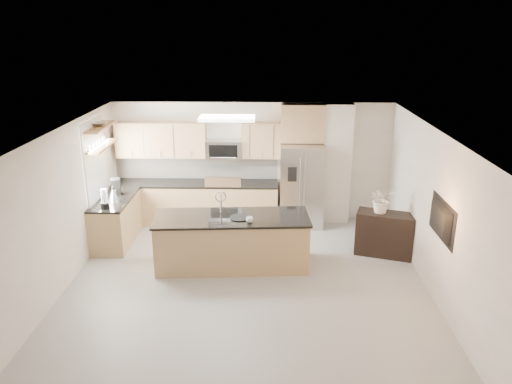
{
  "coord_description": "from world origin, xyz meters",
  "views": [
    {
      "loc": [
        0.34,
        -7.29,
        4.18
      ],
      "look_at": [
        0.13,
        1.3,
        1.27
      ],
      "focal_mm": 35.0,
      "sensor_mm": 36.0,
      "label": 1
    }
  ],
  "objects_px": {
    "refrigerator": "(301,185)",
    "range": "(225,202)",
    "platter": "(240,218)",
    "island": "(232,241)",
    "bowl": "(99,123)",
    "credenza": "(384,234)",
    "flower_vase": "(382,193)",
    "television": "(437,220)",
    "cup": "(249,220)",
    "blender": "(105,200)",
    "microwave": "(224,149)",
    "coffee_maker": "(116,187)",
    "kettle": "(114,195)"
  },
  "relations": [
    {
      "from": "flower_vase",
      "to": "television",
      "type": "distance_m",
      "value": 1.71
    },
    {
      "from": "platter",
      "to": "bowl",
      "type": "distance_m",
      "value": 3.27
    },
    {
      "from": "range",
      "to": "coffee_maker",
      "type": "height_order",
      "value": "coffee_maker"
    },
    {
      "from": "kettle",
      "to": "coffee_maker",
      "type": "height_order",
      "value": "coffee_maker"
    },
    {
      "from": "bowl",
      "to": "refrigerator",
      "type": "bearing_deg",
      "value": 13.07
    },
    {
      "from": "cup",
      "to": "kettle",
      "type": "relative_size",
      "value": 0.43
    },
    {
      "from": "island",
      "to": "credenza",
      "type": "bearing_deg",
      "value": 6.54
    },
    {
      "from": "platter",
      "to": "kettle",
      "type": "bearing_deg",
      "value": 160.4
    },
    {
      "from": "bowl",
      "to": "platter",
      "type": "bearing_deg",
      "value": -23.06
    },
    {
      "from": "cup",
      "to": "platter",
      "type": "height_order",
      "value": "cup"
    },
    {
      "from": "credenza",
      "to": "flower_vase",
      "type": "xyz_separation_m",
      "value": [
        -0.09,
        0.05,
        0.8
      ]
    },
    {
      "from": "refrigerator",
      "to": "coffee_maker",
      "type": "relative_size",
      "value": 5.5
    },
    {
      "from": "refrigerator",
      "to": "range",
      "type": "bearing_deg",
      "value": 178.4
    },
    {
      "from": "range",
      "to": "island",
      "type": "relative_size",
      "value": 0.41
    },
    {
      "from": "platter",
      "to": "television",
      "type": "height_order",
      "value": "television"
    },
    {
      "from": "credenza",
      "to": "television",
      "type": "distance_m",
      "value": 1.88
    },
    {
      "from": "refrigerator",
      "to": "flower_vase",
      "type": "xyz_separation_m",
      "value": [
        1.39,
        -1.43,
        0.33
      ]
    },
    {
      "from": "range",
      "to": "microwave",
      "type": "xyz_separation_m",
      "value": [
        0.0,
        0.12,
        1.16
      ]
    },
    {
      "from": "credenza",
      "to": "bowl",
      "type": "bearing_deg",
      "value": -168.45
    },
    {
      "from": "refrigerator",
      "to": "television",
      "type": "bearing_deg",
      "value": -58.96
    },
    {
      "from": "bowl",
      "to": "credenza",
      "type": "bearing_deg",
      "value": -6.06
    },
    {
      "from": "island",
      "to": "kettle",
      "type": "xyz_separation_m",
      "value": [
        -2.33,
        0.82,
        0.57
      ]
    },
    {
      "from": "credenza",
      "to": "flower_vase",
      "type": "relative_size",
      "value": 1.36
    },
    {
      "from": "credenza",
      "to": "platter",
      "type": "height_order",
      "value": "platter"
    },
    {
      "from": "blender",
      "to": "bowl",
      "type": "xyz_separation_m",
      "value": [
        -0.18,
        0.65,
        1.3
      ]
    },
    {
      "from": "platter",
      "to": "television",
      "type": "xyz_separation_m",
      "value": [
        3.05,
        -1.01,
        0.39
      ]
    },
    {
      "from": "credenza",
      "to": "bowl",
      "type": "relative_size",
      "value": 2.84
    },
    {
      "from": "flower_vase",
      "to": "television",
      "type": "relative_size",
      "value": 0.71
    },
    {
      "from": "kettle",
      "to": "television",
      "type": "bearing_deg",
      "value": -18.93
    },
    {
      "from": "microwave",
      "to": "refrigerator",
      "type": "bearing_deg",
      "value": -5.86
    },
    {
      "from": "range",
      "to": "kettle",
      "type": "height_order",
      "value": "kettle"
    },
    {
      "from": "microwave",
      "to": "coffee_maker",
      "type": "xyz_separation_m",
      "value": [
        -2.1,
        -0.94,
        -0.56
      ]
    },
    {
      "from": "platter",
      "to": "island",
      "type": "bearing_deg",
      "value": 158.32
    },
    {
      "from": "bowl",
      "to": "flower_vase",
      "type": "bearing_deg",
      "value": -5.65
    },
    {
      "from": "cup",
      "to": "kettle",
      "type": "bearing_deg",
      "value": 157.87
    },
    {
      "from": "blender",
      "to": "platter",
      "type": "bearing_deg",
      "value": -11.18
    },
    {
      "from": "television",
      "to": "flower_vase",
      "type": "bearing_deg",
      "value": 15.59
    },
    {
      "from": "platter",
      "to": "kettle",
      "type": "xyz_separation_m",
      "value": [
        -2.48,
        0.88,
        0.09
      ]
    },
    {
      "from": "credenza",
      "to": "bowl",
      "type": "xyz_separation_m",
      "value": [
        -5.4,
        0.57,
        1.96
      ]
    },
    {
      "from": "island",
      "to": "flower_vase",
      "type": "distance_m",
      "value": 2.9
    },
    {
      "from": "credenza",
      "to": "kettle",
      "type": "xyz_separation_m",
      "value": [
        -5.17,
        0.3,
        0.63
      ]
    },
    {
      "from": "cup",
      "to": "coffee_maker",
      "type": "xyz_separation_m",
      "value": [
        -2.73,
        1.48,
        0.08
      ]
    },
    {
      "from": "coffee_maker",
      "to": "bowl",
      "type": "relative_size",
      "value": 0.88
    },
    {
      "from": "credenza",
      "to": "flower_vase",
      "type": "height_order",
      "value": "flower_vase"
    },
    {
      "from": "range",
      "to": "flower_vase",
      "type": "relative_size",
      "value": 1.48
    },
    {
      "from": "refrigerator",
      "to": "bowl",
      "type": "distance_m",
      "value": 4.28
    },
    {
      "from": "bowl",
      "to": "television",
      "type": "height_order",
      "value": "bowl"
    },
    {
      "from": "microwave",
      "to": "cup",
      "type": "relative_size",
      "value": 6.14
    },
    {
      "from": "coffee_maker",
      "to": "television",
      "type": "distance_m",
      "value": 6.07
    },
    {
      "from": "refrigerator",
      "to": "flower_vase",
      "type": "relative_size",
      "value": 2.32
    }
  ]
}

